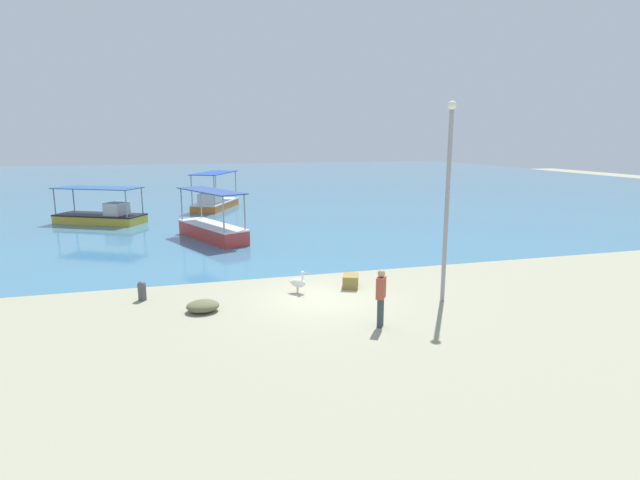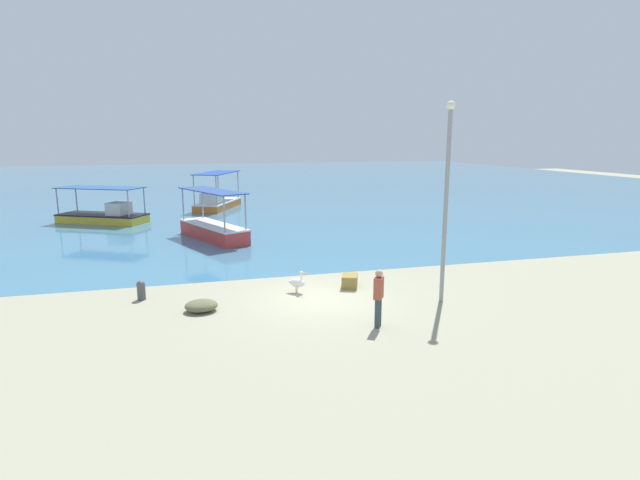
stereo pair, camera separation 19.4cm
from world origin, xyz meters
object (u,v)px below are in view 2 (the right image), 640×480
object	(u,v)px
fishing_boat_near_left	(105,214)
fisherman_standing	(378,296)
lamp_post	(446,193)
cargo_crate	(350,281)
mooring_bollard	(141,289)
fishing_boat_far_right	(217,201)
net_pile	(201,306)
fishing_boat_outer	(213,229)
pelican	(297,282)

from	to	relation	value
fishing_boat_near_left	fisherman_standing	distance (m)	23.73
fishing_boat_near_left	lamp_post	distance (m)	23.95
fisherman_standing	cargo_crate	size ratio (longest dim) A/B	2.26
mooring_bollard	fisherman_standing	xyz separation A→B (m)	(6.75, -4.35, 0.56)
fishing_boat_far_right	fishing_boat_near_left	size ratio (longest dim) A/B	0.98
net_pile	cargo_crate	world-z (taller)	cargo_crate
lamp_post	fishing_boat_far_right	bearing A→B (deg)	103.30
mooring_bollard	cargo_crate	size ratio (longest dim) A/B	0.88
fishing_boat_far_right	lamp_post	distance (m)	25.26
lamp_post	cargo_crate	size ratio (longest dim) A/B	8.61
cargo_crate	fishing_boat_outer	bearing A→B (deg)	112.48
fishing_boat_far_right	cargo_crate	world-z (taller)	fishing_boat_far_right
fishing_boat_near_left	fishing_boat_far_right	bearing A→B (deg)	32.12
fishing_boat_outer	pelican	size ratio (longest dim) A/B	6.95
mooring_bollard	net_pile	xyz separation A→B (m)	(1.90, -1.69, -0.17)
fishing_boat_far_right	net_pile	bearing A→B (deg)	-94.80
fishing_boat_far_right	pelican	xyz separation A→B (m)	(1.36, -22.28, -0.20)
fishing_boat_outer	fisherman_standing	bearing A→B (deg)	-74.88
fishing_boat_outer	cargo_crate	distance (m)	11.13
mooring_bollard	cargo_crate	world-z (taller)	mooring_bollard
fisherman_standing	mooring_bollard	bearing A→B (deg)	147.19
fishing_boat_far_right	cargo_crate	distance (m)	22.40
pelican	fishing_boat_far_right	bearing A→B (deg)	93.49
pelican	lamp_post	xyz separation A→B (m)	(4.42, -2.14, 3.21)
pelican	cargo_crate	size ratio (longest dim) A/B	1.07
lamp_post	fishing_boat_near_left	bearing A→B (deg)	123.54
fishing_boat_outer	mooring_bollard	size ratio (longest dim) A/B	8.39
lamp_post	fishing_boat_outer	bearing A→B (deg)	118.12
fishing_boat_far_right	fisherman_standing	xyz separation A→B (m)	(2.89, -26.01, 0.33)
fishing_boat_near_left	net_pile	distance (m)	19.51
fishing_boat_far_right	fisherman_standing	bearing A→B (deg)	-83.66
mooring_bollard	fisherman_standing	distance (m)	8.05
net_pile	fishing_boat_near_left	bearing A→B (deg)	106.05
pelican	net_pile	size ratio (longest dim) A/B	0.79
fishing_boat_far_right	fisherman_standing	size ratio (longest dim) A/B	3.42
fisherman_standing	net_pile	bearing A→B (deg)	151.31
fishing_boat_outer	fishing_boat_far_right	bearing A→B (deg)	85.53
fishing_boat_near_left	fisherman_standing	size ratio (longest dim) A/B	3.48
fishing_boat_outer	fisherman_standing	size ratio (longest dim) A/B	3.29
fisherman_standing	cargo_crate	distance (m)	3.94
net_pile	pelican	bearing A→B (deg)	18.07
pelican	fisherman_standing	bearing A→B (deg)	-67.67
pelican	cargo_crate	world-z (taller)	pelican
fisherman_standing	fishing_boat_far_right	bearing A→B (deg)	96.34
fishing_boat_near_left	fisherman_standing	xyz separation A→B (m)	(10.24, -21.40, 0.38)
mooring_bollard	fishing_boat_near_left	bearing A→B (deg)	101.59
pelican	lamp_post	distance (m)	5.86
fishing_boat_far_right	fishing_boat_near_left	xyz separation A→B (m)	(-7.35, -4.62, -0.05)
fishing_boat_near_left	fishing_boat_outer	distance (m)	9.69
fishing_boat_far_right	pelican	size ratio (longest dim) A/B	7.23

